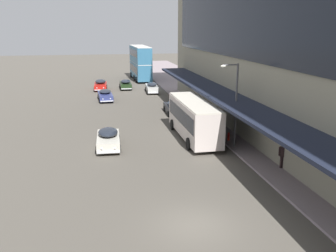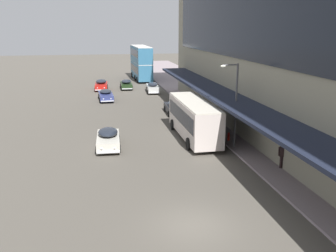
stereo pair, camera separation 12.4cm
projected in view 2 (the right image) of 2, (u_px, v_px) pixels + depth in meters
The scene contains 12 objects.
ground at pixel (193, 225), 18.95m from camera, with size 240.00×240.00×0.00m, color #534E46.
transit_bus_kerbside_front at pixel (141, 62), 69.40m from camera, with size 3.05×11.22×6.20m.
transit_bus_kerbside_rear at pixel (194, 117), 33.11m from camera, with size 2.74×9.73×3.40m.
sedan_trailing_mid at pixel (174, 107), 42.81m from camera, with size 1.95×4.71×1.51m.
sedan_oncoming_rear at pixel (153, 87), 56.56m from camera, with size 2.00×5.09×1.59m.
sedan_oncoming_front at pixel (101, 85), 58.91m from camera, with size 2.14×4.76×1.64m.
sedan_second_mid at pixel (126, 84), 59.83m from camera, with size 1.93×4.65×1.53m.
sedan_lead_near at pixel (108, 138), 30.90m from camera, with size 2.10×4.69×1.59m.
sedan_far_back at pixel (106, 95), 50.57m from camera, with size 2.04×4.98×1.47m.
pedestrian_at_kerb at pixel (282, 154), 25.92m from camera, with size 0.61×0.33×1.86m.
street_lamp at pixel (234, 99), 29.84m from camera, with size 1.50×0.28×6.80m.
fire_hydrant at pixel (229, 136), 32.47m from camera, with size 0.20×0.40×0.70m.
Camera 2 is at (-4.47, -16.45, 9.78)m, focal length 40.00 mm.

